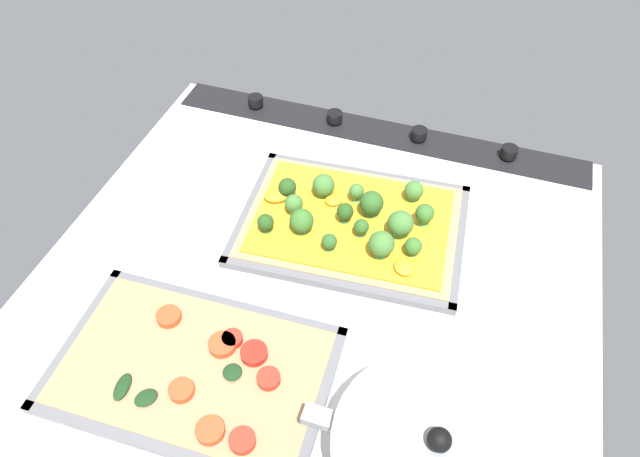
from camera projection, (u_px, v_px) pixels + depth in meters
The scene contains 6 objects.
ground_plane at pixel (318, 277), 82.32cm from camera, with size 77.79×73.20×3.00cm, color silver.
stove_control_panel at pixel (376, 130), 101.71cm from camera, with size 74.68×7.00×2.60cm.
baking_tray_front at pixel (351, 226), 86.46cm from camera, with size 35.54×26.85×1.30cm.
broccoli_pizza at pixel (352, 219), 85.03cm from camera, with size 32.97×24.28×5.71cm.
baking_tray_back at pixel (194, 370), 70.37cm from camera, with size 34.90×22.49×1.30cm.
veggie_pizza_back at pixel (196, 368), 69.73cm from camera, with size 32.42×20.02×1.90cm.
Camera 1 is at (-15.85, 46.92, 64.63)cm, focal length 31.71 mm.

